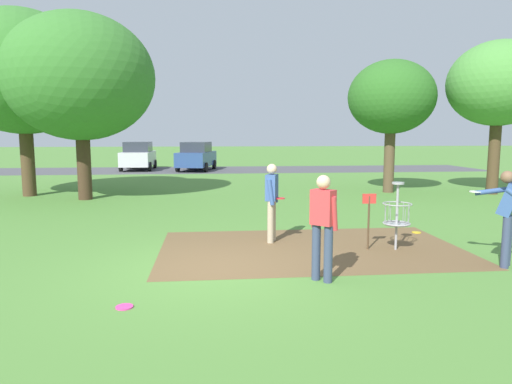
{
  "coord_description": "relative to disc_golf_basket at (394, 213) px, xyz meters",
  "views": [
    {
      "loc": [
        -0.07,
        -7.74,
        2.35
      ],
      "look_at": [
        0.99,
        2.77,
        1.0
      ],
      "focal_mm": 31.97,
      "sensor_mm": 36.0,
      "label": 1
    }
  ],
  "objects": [
    {
      "name": "ground_plane",
      "position": [
        -3.62,
        -1.01,
        -0.75
      ],
      "size": [
        160.0,
        160.0,
        0.0
      ],
      "primitive_type": "plane",
      "color": "#518438"
    },
    {
      "name": "dirt_tee_pad",
      "position": [
        -1.64,
        0.26,
        -0.75
      ],
      "size": [
        6.17,
        3.71,
        0.01
      ],
      "primitive_type": "cube",
      "color": "brown",
      "rests_on": "ground"
    },
    {
      "name": "disc_golf_basket",
      "position": [
        0.0,
        0.0,
        0.0
      ],
      "size": [
        0.98,
        0.58,
        1.39
      ],
      "color": "#9E9EA3",
      "rests_on": "ground"
    },
    {
      "name": "player_foreground_watching",
      "position": [
        -2.36,
        0.94,
        0.21
      ],
      "size": [
        0.44,
        0.5,
        1.71
      ],
      "color": "tan",
      "rests_on": "ground"
    },
    {
      "name": "player_throwing",
      "position": [
        -1.92,
        -1.8,
        0.21
      ],
      "size": [
        0.45,
        0.45,
        1.71
      ],
      "color": "#384260",
      "rests_on": "ground"
    },
    {
      "name": "player_waiting_left",
      "position": [
        1.52,
        -1.32,
        0.23
      ],
      "size": [
        0.7,
        1.05,
        1.71
      ],
      "color": "#384260",
      "rests_on": "ground"
    },
    {
      "name": "frisbee_near_basket",
      "position": [
        1.2,
        1.49,
        -0.74
      ],
      "size": [
        0.21,
        0.21,
        0.02
      ],
      "primitive_type": "cylinder",
      "color": "gold",
      "rests_on": "ground"
    },
    {
      "name": "frisbee_far_left",
      "position": [
        -4.87,
        -2.65,
        -0.74
      ],
      "size": [
        0.24,
        0.24,
        0.02
      ],
      "primitive_type": "cylinder",
      "color": "#E53D99",
      "rests_on": "ground"
    },
    {
      "name": "frisbee_far_right",
      "position": [
        -0.55,
        2.5,
        -0.74
      ],
      "size": [
        0.22,
        0.22,
        0.02
      ],
      "primitive_type": "cylinder",
      "color": "orange",
      "rests_on": "ground"
    },
    {
      "name": "tree_near_left",
      "position": [
        -10.57,
        9.29,
        3.84
      ],
      "size": [
        5.34,
        5.34,
        6.89
      ],
      "color": "#4C3823",
      "rests_on": "ground"
    },
    {
      "name": "tree_near_right",
      "position": [
        7.36,
        8.05,
        3.49
      ],
      "size": [
        3.81,
        3.81,
        5.89
      ],
      "color": "#4C3823",
      "rests_on": "ground"
    },
    {
      "name": "tree_mid_left",
      "position": [
        3.49,
        8.97,
        3.02
      ],
      "size": [
        3.42,
        3.42,
        5.26
      ],
      "color": "brown",
      "rests_on": "ground"
    },
    {
      "name": "tree_mid_center",
      "position": [
        -8.19,
        8.1,
        3.56
      ],
      "size": [
        5.18,
        5.18,
        6.53
      ],
      "color": "#422D1E",
      "rests_on": "ground"
    },
    {
      "name": "parking_lot_strip",
      "position": [
        -3.62,
        21.4,
        -0.75
      ],
      "size": [
        36.0,
        6.0,
        0.01
      ],
      "primitive_type": "cube",
      "color": "#4C4C51",
      "rests_on": "ground"
    },
    {
      "name": "parked_car_leftmost",
      "position": [
        -8.4,
        21.91,
        0.17
      ],
      "size": [
        2.0,
        4.21,
        1.84
      ],
      "color": "silver",
      "rests_on": "ground"
    },
    {
      "name": "parked_car_center_left",
      "position": [
        -4.57,
        21.07,
        0.17
      ],
      "size": [
        2.64,
        4.48,
        1.84
      ],
      "color": "#2D4784",
      "rests_on": "ground"
    }
  ]
}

